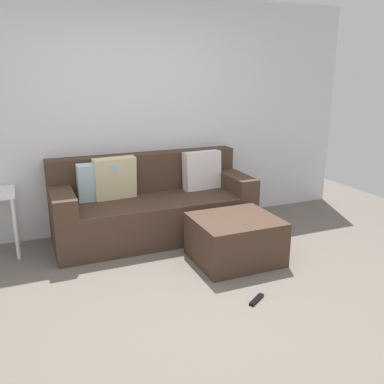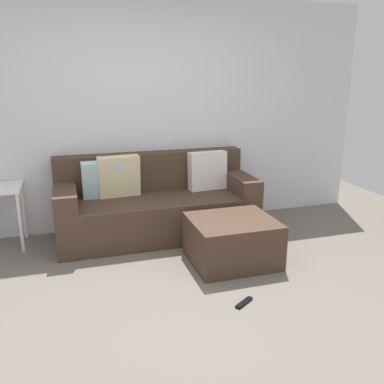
% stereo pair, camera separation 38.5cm
% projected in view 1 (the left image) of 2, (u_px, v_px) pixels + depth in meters
% --- Properties ---
extents(ground_plane, '(7.36, 7.36, 0.00)m').
position_uv_depth(ground_plane, '(201.00, 315.00, 3.09)').
color(ground_plane, '#6B6359').
extents(wall_back, '(5.66, 0.10, 2.57)m').
position_uv_depth(wall_back, '(126.00, 117.00, 4.58)').
color(wall_back, silver).
rests_on(wall_back, ground_plane).
extents(couch_sectional, '(2.15, 0.85, 0.90)m').
position_uv_depth(couch_sectional, '(152.00, 205.00, 4.54)').
color(couch_sectional, '#473326').
rests_on(couch_sectional, ground_plane).
extents(ottoman, '(0.78, 0.70, 0.43)m').
position_uv_depth(ottoman, '(235.00, 239.00, 3.95)').
color(ottoman, '#473326').
rests_on(ottoman, ground_plane).
extents(remote_near_ottoman, '(0.18, 0.14, 0.02)m').
position_uv_depth(remote_near_ottoman, '(257.00, 300.00, 3.28)').
color(remote_near_ottoman, black).
rests_on(remote_near_ottoman, ground_plane).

